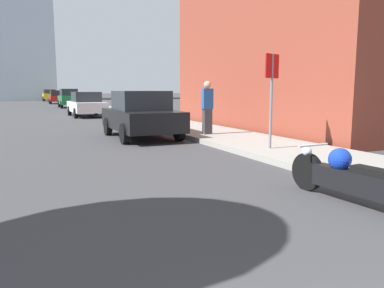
{
  "coord_description": "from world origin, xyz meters",
  "views": [
    {
      "loc": [
        -1.38,
        0.61,
        1.64
      ],
      "look_at": [
        1.44,
        6.85,
        0.65
      ],
      "focal_mm": 35.0,
      "sensor_mm": 36.0,
      "label": 1
    }
  ],
  "objects_px": {
    "motorcycle": "(352,178)",
    "parked_car_yellow": "(50,95)",
    "parked_car_red": "(57,97)",
    "pedestrian": "(207,107)",
    "parked_car_white": "(86,104)",
    "stop_sign": "(272,85)",
    "parked_car_green": "(69,98)",
    "parked_car_black": "(141,115)"
  },
  "relations": [
    {
      "from": "parked_car_yellow",
      "to": "pedestrian",
      "type": "bearing_deg",
      "value": -87.72
    },
    {
      "from": "parked_car_white",
      "to": "pedestrian",
      "type": "relative_size",
      "value": 2.53
    },
    {
      "from": "parked_car_red",
      "to": "pedestrian",
      "type": "xyz_separation_m",
      "value": [
        1.87,
        -37.15,
        0.29
      ]
    },
    {
      "from": "stop_sign",
      "to": "pedestrian",
      "type": "height_order",
      "value": "stop_sign"
    },
    {
      "from": "stop_sign",
      "to": "parked_car_black",
      "type": "bearing_deg",
      "value": 114.57
    },
    {
      "from": "parked_car_white",
      "to": "parked_car_yellow",
      "type": "xyz_separation_m",
      "value": [
        0.16,
        36.6,
        0.12
      ]
    },
    {
      "from": "parked_car_white",
      "to": "pedestrian",
      "type": "distance_m",
      "value": 13.01
    },
    {
      "from": "parked_car_white",
      "to": "stop_sign",
      "type": "xyz_separation_m",
      "value": [
        2.13,
        -16.34,
        1.01
      ]
    },
    {
      "from": "parked_car_green",
      "to": "parked_car_red",
      "type": "bearing_deg",
      "value": 90.88
    },
    {
      "from": "pedestrian",
      "to": "motorcycle",
      "type": "bearing_deg",
      "value": -100.78
    },
    {
      "from": "motorcycle",
      "to": "pedestrian",
      "type": "distance_m",
      "value": 7.71
    },
    {
      "from": "motorcycle",
      "to": "stop_sign",
      "type": "distance_m",
      "value": 4.52
    },
    {
      "from": "parked_car_green",
      "to": "stop_sign",
      "type": "distance_m",
      "value": 29.25
    },
    {
      "from": "parked_car_green",
      "to": "parked_car_yellow",
      "type": "relative_size",
      "value": 1.03
    },
    {
      "from": "parked_car_black",
      "to": "pedestrian",
      "type": "xyz_separation_m",
      "value": [
        2.02,
        -1.05,
        0.28
      ]
    },
    {
      "from": "parked_car_white",
      "to": "parked_car_red",
      "type": "relative_size",
      "value": 1.18
    },
    {
      "from": "parked_car_red",
      "to": "pedestrian",
      "type": "bearing_deg",
      "value": -86.67
    },
    {
      "from": "parked_car_black",
      "to": "parked_car_green",
      "type": "xyz_separation_m",
      "value": [
        0.32,
        24.63,
        0.08
      ]
    },
    {
      "from": "parked_car_red",
      "to": "motorcycle",
      "type": "bearing_deg",
      "value": -89.0
    },
    {
      "from": "parked_car_yellow",
      "to": "pedestrian",
      "type": "height_order",
      "value": "pedestrian"
    },
    {
      "from": "parked_car_green",
      "to": "pedestrian",
      "type": "distance_m",
      "value": 25.74
    },
    {
      "from": "parked_car_green",
      "to": "parked_car_white",
      "type": "bearing_deg",
      "value": -91.56
    },
    {
      "from": "parked_car_red",
      "to": "pedestrian",
      "type": "distance_m",
      "value": 37.2
    },
    {
      "from": "parked_car_red",
      "to": "stop_sign",
      "type": "xyz_separation_m",
      "value": [
        1.93,
        -40.65,
        0.98
      ]
    },
    {
      "from": "motorcycle",
      "to": "parked_car_white",
      "type": "distance_m",
      "value": 20.39
    },
    {
      "from": "motorcycle",
      "to": "parked_car_red",
      "type": "relative_size",
      "value": 0.63
    },
    {
      "from": "motorcycle",
      "to": "stop_sign",
      "type": "relative_size",
      "value": 1.02
    },
    {
      "from": "parked_car_white",
      "to": "parked_car_yellow",
      "type": "height_order",
      "value": "parked_car_yellow"
    },
    {
      "from": "parked_car_green",
      "to": "pedestrian",
      "type": "xyz_separation_m",
      "value": [
        1.71,
        -25.68,
        0.2
      ]
    },
    {
      "from": "parked_car_white",
      "to": "parked_car_red",
      "type": "xyz_separation_m",
      "value": [
        0.2,
        24.31,
        0.02
      ]
    },
    {
      "from": "motorcycle",
      "to": "parked_car_white",
      "type": "height_order",
      "value": "parked_car_white"
    },
    {
      "from": "parked_car_green",
      "to": "parked_car_yellow",
      "type": "xyz_separation_m",
      "value": [
        -0.2,
        23.76,
        0.0
      ]
    },
    {
      "from": "motorcycle",
      "to": "parked_car_yellow",
      "type": "xyz_separation_m",
      "value": [
        -0.47,
        56.98,
        0.5
      ]
    },
    {
      "from": "parked_car_green",
      "to": "pedestrian",
      "type": "bearing_deg",
      "value": -86.14
    },
    {
      "from": "stop_sign",
      "to": "pedestrian",
      "type": "bearing_deg",
      "value": 90.98
    },
    {
      "from": "motorcycle",
      "to": "parked_car_green",
      "type": "distance_m",
      "value": 33.23
    },
    {
      "from": "parked_car_green",
      "to": "stop_sign",
      "type": "relative_size",
      "value": 1.76
    },
    {
      "from": "parked_car_green",
      "to": "pedestrian",
      "type": "height_order",
      "value": "pedestrian"
    },
    {
      "from": "motorcycle",
      "to": "parked_car_yellow",
      "type": "relative_size",
      "value": 0.6
    },
    {
      "from": "pedestrian",
      "to": "parked_car_black",
      "type": "bearing_deg",
      "value": 152.52
    },
    {
      "from": "motorcycle",
      "to": "parked_car_black",
      "type": "xyz_separation_m",
      "value": [
        -0.59,
        8.6,
        0.42
      ]
    },
    {
      "from": "parked_car_black",
      "to": "parked_car_white",
      "type": "bearing_deg",
      "value": 90.47
    }
  ]
}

